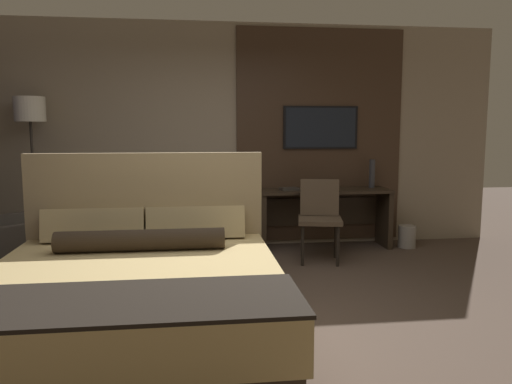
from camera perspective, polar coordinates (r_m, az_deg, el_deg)
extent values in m
plane|color=#4C3D33|center=(4.04, -2.09, -14.55)|extent=(16.00, 16.00, 0.00)
cube|color=gray|center=(6.34, -4.31, 6.37)|extent=(7.20, 0.06, 2.80)
cube|color=#3D2B1E|center=(6.50, 7.29, 6.35)|extent=(2.14, 0.03, 2.70)
cube|color=#33281E|center=(3.71, -13.59, -14.96)|extent=(1.97, 2.03, 0.22)
cube|color=tan|center=(3.62, -13.72, -11.01)|extent=(2.03, 2.10, 0.32)
cube|color=black|center=(2.92, -15.33, -12.01)|extent=(2.05, 0.73, 0.02)
cube|color=#998460|center=(4.60, -12.33, -3.63)|extent=(2.07, 0.08, 1.29)
cube|color=tan|center=(4.52, -18.00, -3.58)|extent=(0.85, 0.23, 0.31)
cube|color=tan|center=(4.44, -6.90, -3.46)|extent=(0.85, 0.23, 0.31)
cylinder|color=#2D2319|center=(4.07, -13.00, -5.39)|extent=(1.32, 0.17, 0.17)
cube|color=#2D2319|center=(6.28, 7.82, 0.14)|extent=(1.64, 0.50, 0.03)
cube|color=#2D2319|center=(6.18, 0.63, -3.39)|extent=(0.06, 0.45, 0.71)
cube|color=#2D2319|center=(6.58, 14.44, -2.96)|extent=(0.06, 0.45, 0.71)
cube|color=#2D2319|center=(6.54, 7.25, -2.22)|extent=(1.52, 0.02, 0.35)
cube|color=black|center=(6.46, 7.38, 7.32)|extent=(0.96, 0.04, 0.54)
cube|color=black|center=(6.44, 7.43, 7.32)|extent=(0.90, 0.01, 0.50)
cube|color=#4C3D2D|center=(5.65, 7.31, -3.24)|extent=(0.57, 0.55, 0.05)
cube|color=#4C3D2D|center=(5.81, 7.27, -0.60)|extent=(0.45, 0.19, 0.42)
cylinder|color=black|center=(5.52, 5.35, -6.12)|extent=(0.04, 0.04, 0.45)
cylinder|color=black|center=(5.53, 9.35, -6.14)|extent=(0.04, 0.04, 0.45)
cylinder|color=black|center=(5.87, 5.32, -5.29)|extent=(0.04, 0.04, 0.45)
cylinder|color=black|center=(5.89, 9.08, -5.32)|extent=(0.04, 0.04, 0.45)
cube|color=#47423D|center=(5.74, -26.76, -6.43)|extent=(0.97, 0.96, 0.43)
cube|color=#47423D|center=(5.41, -25.39, -6.40)|extent=(0.64, 0.58, 0.57)
cylinder|color=#282623|center=(6.43, -23.64, -6.68)|extent=(0.28, 0.28, 0.03)
cylinder|color=#332D28|center=(6.30, -24.01, 0.35)|extent=(0.03, 0.03, 1.62)
cylinder|color=silver|center=(6.26, -24.44, 8.62)|extent=(0.34, 0.34, 0.28)
cylinder|color=#333338|center=(6.54, 13.12, 2.06)|extent=(0.07, 0.07, 0.36)
cube|color=#332D28|center=(6.16, 3.83, 0.36)|extent=(0.24, 0.19, 0.03)
cylinder|color=gray|center=(6.62, 16.87, -4.88)|extent=(0.22, 0.22, 0.28)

